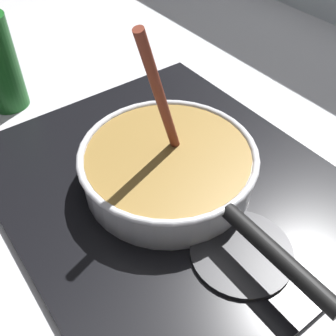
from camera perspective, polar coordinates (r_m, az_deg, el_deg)
The scene contains 5 objects.
ground at distance 0.59m, azimuth -3.61°, elevation -10.00°, with size 2.40×1.60×0.04m, color #B7B7BC.
hob_plate at distance 0.63m, azimuth 0.00°, elevation -2.30°, with size 0.56×0.48×0.01m, color black.
burner_ring at distance 0.62m, azimuth 0.00°, elevation -1.67°, with size 0.20×0.20×0.01m, color #592D0C.
spare_burner at distance 0.55m, azimuth 10.49°, elevation -11.73°, with size 0.14×0.14×0.01m, color #262628.
cooking_pan at distance 0.60m, azimuth 0.13°, elevation 0.25°, with size 0.43×0.27×0.26m.
Camera 1 is at (0.30, -0.18, 0.46)m, focal length 42.47 mm.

